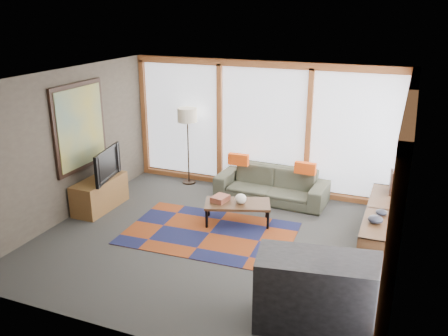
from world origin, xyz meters
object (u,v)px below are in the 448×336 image
at_px(bar_counter, 317,293).
at_px(coffee_table, 237,213).
at_px(sofa, 271,185).
at_px(television, 103,164).
at_px(floor_lamp, 188,146).
at_px(tv_console, 100,194).
at_px(bookshelf, 378,225).

bearing_deg(bar_counter, coffee_table, 119.20).
bearing_deg(sofa, television, -148.01).
height_order(floor_lamp, tv_console, floor_lamp).
relative_size(bookshelf, bar_counter, 1.61).
bearing_deg(coffee_table, television, -172.33).
xyz_separation_m(floor_lamp, bookshelf, (3.96, -1.26, -0.52)).
relative_size(coffee_table, television, 1.11).
bearing_deg(coffee_table, bar_counter, -51.13).
distance_m(coffee_table, tv_console, 2.60).
bearing_deg(bookshelf, coffee_table, -175.34).
bearing_deg(television, bookshelf, -95.01).
bearing_deg(sofa, bookshelf, -23.82).
bearing_deg(television, coffee_table, -93.57).
bearing_deg(bookshelf, sofa, 153.70).
height_order(tv_console, television, television).
distance_m(tv_console, bar_counter, 4.80).
bearing_deg(tv_console, floor_lamp, 62.85).
height_order(floor_lamp, bar_counter, floor_lamp).
height_order(floor_lamp, bookshelf, floor_lamp).
bearing_deg(coffee_table, tv_console, -171.74).
distance_m(floor_lamp, bar_counter, 5.10).
xyz_separation_m(coffee_table, bookshelf, (2.31, 0.19, 0.10)).
bearing_deg(television, floor_lamp, -36.62).
height_order(sofa, coffee_table, sofa).
bearing_deg(floor_lamp, tv_console, -117.15).
relative_size(sofa, tv_console, 1.84).
xyz_separation_m(coffee_table, tv_console, (-2.58, -0.37, 0.10)).
distance_m(coffee_table, bar_counter, 2.93).
xyz_separation_m(sofa, television, (-2.73, -1.55, 0.56)).
xyz_separation_m(tv_console, television, (0.09, 0.04, 0.58)).
bearing_deg(sofa, tv_console, -148.18).
relative_size(coffee_table, tv_console, 0.97).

